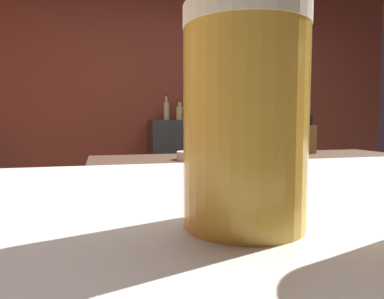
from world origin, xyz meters
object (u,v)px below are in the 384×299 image
pint_glass_far (245,119)px  mixing_bowl (192,155)px  bottle_olive_oil (188,113)px  bottle_soy (219,111)px  chefs_knife (282,155)px  knife_block (307,139)px  bottle_vinegar (180,112)px  bartender (273,148)px  bottle_hot_sauce (166,110)px

pint_glass_far → mixing_bowl: bearing=76.6°
bottle_olive_oil → bottle_soy: size_ratio=0.81×
pint_glass_far → bottle_soy: bearing=71.3°
chefs_knife → mixing_bowl: bearing=164.6°
bottle_soy → bottle_olive_oil: bearing=-167.1°
knife_block → pint_glass_far: size_ratio=1.88×
bottle_olive_oil → bottle_vinegar: bearing=129.7°
knife_block → pint_glass_far: (-1.33, -1.99, 0.13)m
bartender → pint_glass_far: size_ratio=12.13×
mixing_bowl → pint_glass_far: bearing=-103.4°
bartender → bottle_vinegar: size_ratio=9.40×
bottle_soy → bottle_hot_sauce: bearing=-179.9°
bottle_olive_oil → bottle_hot_sauce: bottle_hot_sauce is taller
chefs_knife → bottle_soy: size_ratio=1.08×
mixing_bowl → chefs_knife: (0.63, 0.06, -0.02)m
mixing_bowl → chefs_knife: bearing=5.1°
bartender → bottle_vinegar: 1.71m
knife_block → bottle_vinegar: size_ratio=1.46×
bottle_olive_oil → bottle_soy: bottle_soy is taller
chefs_knife → pint_glass_far: size_ratio=1.65×
bottle_olive_oil → bottle_hot_sauce: (-0.20, 0.08, 0.02)m
bottle_soy → pint_glass_far: bearing=-108.7°
bottle_vinegar → knife_block: bearing=-59.8°
mixing_bowl → bottle_hot_sauce: bearing=86.2°
bartender → chefs_knife: size_ratio=7.36×
chefs_knife → pint_glass_far: pint_glass_far is taller
chefs_knife → bottle_olive_oil: 1.29m
knife_block → chefs_knife: size_ratio=1.14×
bottle_olive_oil → bottle_soy: (0.34, 0.08, 0.02)m
bartender → bottle_vinegar: bearing=-11.3°
pint_glass_far → bottle_olive_oil: (0.72, 3.07, 0.08)m
mixing_bowl → bottle_hot_sauce: (0.09, 1.34, 0.31)m
chefs_knife → bottle_hot_sauce: bearing=92.2°
mixing_bowl → bottle_hot_sauce: bottle_hot_sauce is taller
knife_block → mixing_bowl: size_ratio=1.51×
knife_block → bottle_hot_sauce: bottle_hot_sauce is taller
pint_glass_far → bottle_olive_oil: 3.15m
knife_block → bottle_hot_sauce: size_ratio=1.15×
bartender → mixing_bowl: bartender is taller
bottle_olive_oil → bottle_soy: 0.35m
chefs_knife → knife_block: bearing=5.2°
bartender → bottle_hot_sauce: size_ratio=7.41×
bottle_olive_oil → bottle_vinegar: 0.10m
bottle_hot_sauce → bottle_vinegar: bottle_hot_sauce is taller
mixing_bowl → bottle_vinegar: (0.23, 1.34, 0.29)m
chefs_knife → bottle_hot_sauce: size_ratio=1.01×
mixing_bowl → knife_block: bearing=11.7°
chefs_knife → pint_glass_far: bearing=-140.1°
bottle_hot_sauce → bartender: bearing=-81.3°
knife_block → pint_glass_far: 2.40m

